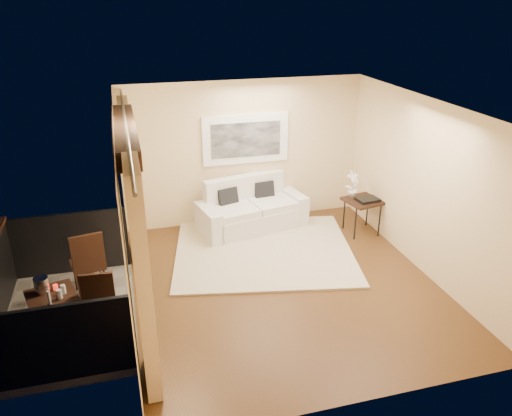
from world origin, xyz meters
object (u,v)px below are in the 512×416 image
object	(u,v)px
bistro_table	(52,300)
balcony_chair_near	(99,305)
side_table	(363,203)
ice_bucket	(42,285)
orchid	(353,185)
balcony_chair_far	(88,260)
sofa	(250,211)

from	to	relation	value
bistro_table	balcony_chair_near	bearing A→B (deg)	-19.34
side_table	balcony_chair_near	xyz separation A→B (m)	(-4.60, -2.02, -0.05)
balcony_chair_near	ice_bucket	size ratio (longest dim) A/B	4.72
orchid	ice_bucket	size ratio (longest dim) A/B	2.56
orchid	balcony_chair_far	bearing A→B (deg)	-167.07
balcony_chair_far	ice_bucket	bearing A→B (deg)	45.70
side_table	sofa	bearing A→B (deg)	158.71
side_table	orchid	bearing A→B (deg)	139.81
balcony_chair_far	ice_bucket	world-z (taller)	balcony_chair_far
balcony_chair_far	ice_bucket	xyz separation A→B (m)	(-0.50, -0.81, 0.16)
side_table	balcony_chair_far	world-z (taller)	balcony_chair_far
ice_bucket	sofa	bearing A→B (deg)	36.55
sofa	side_table	distance (m)	2.08
side_table	balcony_chair_near	distance (m)	5.02
orchid	bistro_table	world-z (taller)	orchid
balcony_chair_far	balcony_chair_near	world-z (taller)	balcony_chair_far
bistro_table	ice_bucket	xyz separation A→B (m)	(-0.11, 0.10, 0.18)
balcony_chair_near	bistro_table	bearing A→B (deg)	165.10
side_table	bistro_table	bearing A→B (deg)	-160.49
bistro_table	ice_bucket	bearing A→B (deg)	136.59
sofa	balcony_chair_far	distance (m)	3.30
bistro_table	balcony_chair_far	size ratio (longest dim) A/B	0.68
sofa	balcony_chair_near	bearing A→B (deg)	-146.05
sofa	balcony_chair_far	bearing A→B (deg)	-161.52
sofa	orchid	size ratio (longest dim) A/B	4.13
sofa	side_table	bearing A→B (deg)	-33.29
balcony_chair_far	bistro_table	bearing A→B (deg)	53.93
side_table	bistro_table	world-z (taller)	bistro_table
orchid	bistro_table	bearing A→B (deg)	-158.55
balcony_chair_far	balcony_chair_near	distance (m)	1.11
sofa	side_table	world-z (taller)	sofa
bistro_table	balcony_chair_far	bearing A→B (deg)	66.21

